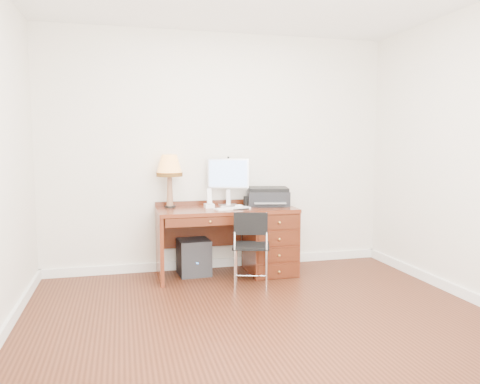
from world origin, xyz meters
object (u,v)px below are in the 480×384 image
object	(u,v)px
desk	(254,237)
chair	(253,241)
monitor	(228,176)
equipment_box	(194,257)
leg_lamp	(169,169)
printer	(268,196)
phone	(209,202)

from	to	relation	value
desk	chair	distance (m)	0.54
desk	monitor	distance (m)	0.74
desk	monitor	world-z (taller)	monitor
equipment_box	leg_lamp	bearing A→B (deg)	162.00
chair	equipment_box	size ratio (longest dim) A/B	1.99
printer	chair	bearing A→B (deg)	-108.83
desk	chair	size ratio (longest dim) A/B	1.92
leg_lamp	equipment_box	world-z (taller)	leg_lamp
leg_lamp	phone	world-z (taller)	leg_lamp
monitor	chair	world-z (taller)	monitor
leg_lamp	phone	distance (m)	0.57
phone	printer	bearing A→B (deg)	0.68
phone	monitor	bearing A→B (deg)	26.18
desk	chair	bearing A→B (deg)	-107.96
chair	monitor	bearing A→B (deg)	115.08
monitor	printer	distance (m)	0.52
desk	printer	size ratio (longest dim) A/B	2.87
monitor	printer	xyz separation A→B (m)	(0.45, -0.08, -0.24)
monitor	printer	size ratio (longest dim) A/B	1.02
leg_lamp	chair	bearing A→B (deg)	-41.39
monitor	phone	bearing A→B (deg)	-134.10
desk	leg_lamp	bearing A→B (deg)	170.18
phone	equipment_box	size ratio (longest dim) A/B	0.54
equipment_box	chair	bearing A→B (deg)	-53.59
printer	equipment_box	bearing A→B (deg)	-168.67
phone	chair	world-z (taller)	phone
printer	equipment_box	xyz separation A→B (m)	(-0.86, 0.00, -0.65)
desk	equipment_box	bearing A→B (deg)	171.86
desk	phone	world-z (taller)	phone
monitor	equipment_box	size ratio (longest dim) A/B	1.35
monitor	leg_lamp	bearing A→B (deg)	-162.44
monitor	printer	world-z (taller)	monitor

